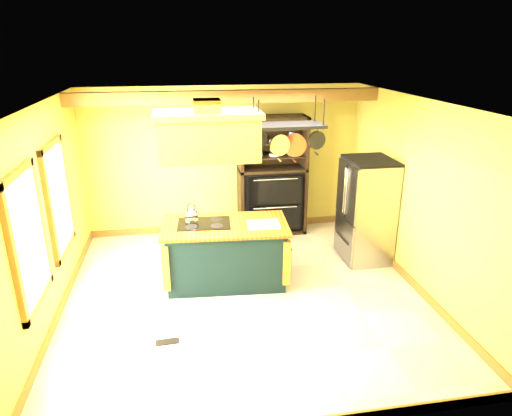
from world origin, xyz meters
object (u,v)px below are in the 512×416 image
object	(u,v)px
kitchen_island	(226,252)
pot_rack	(288,132)
hutch	(272,188)
refrigerator	(366,213)
range_hood	(208,134)

from	to	relation	value
kitchen_island	pot_rack	size ratio (longest dim) A/B	1.81
kitchen_island	hutch	distance (m)	2.13
pot_rack	hutch	bearing A→B (deg)	85.08
pot_rack	kitchen_island	bearing A→B (deg)	-179.88
refrigerator	hutch	distance (m)	1.90
refrigerator	kitchen_island	bearing A→B (deg)	-170.16
kitchen_island	range_hood	distance (m)	1.79
pot_rack	hutch	world-z (taller)	pot_rack
kitchen_island	hutch	world-z (taller)	hutch
kitchen_island	refrigerator	world-z (taller)	refrigerator
kitchen_island	refrigerator	distance (m)	2.39
pot_rack	range_hood	bearing A→B (deg)	-179.86
range_hood	pot_rack	xyz separation A→B (m)	(1.10, 0.00, -0.01)
kitchen_island	hutch	size ratio (longest dim) A/B	0.86
refrigerator	hutch	world-z (taller)	hutch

